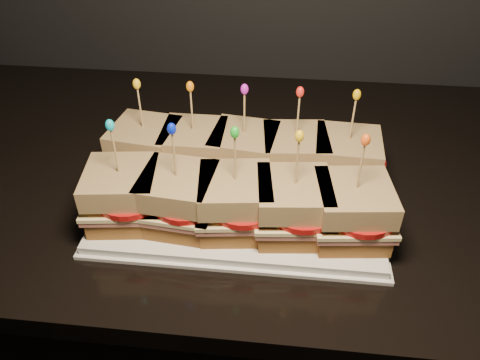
# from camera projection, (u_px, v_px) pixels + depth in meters

# --- Properties ---
(cabinet) EXTENTS (2.67, 0.70, 0.90)m
(cabinet) POSITION_uv_depth(u_px,v_px,m) (348.00, 332.00, 1.12)
(cabinet) COLOR black
(cabinet) RESTS_ON ground
(granite_slab) EXTENTS (2.71, 0.74, 0.03)m
(granite_slab) POSITION_uv_depth(u_px,v_px,m) (384.00, 178.00, 0.84)
(granite_slab) COLOR black
(granite_slab) RESTS_ON cabinet
(platter) EXTENTS (0.43, 0.27, 0.02)m
(platter) POSITION_uv_depth(u_px,v_px,m) (240.00, 203.00, 0.74)
(platter) COLOR white
(platter) RESTS_ON granite_slab
(platter_rim) EXTENTS (0.44, 0.28, 0.01)m
(platter_rim) POSITION_uv_depth(u_px,v_px,m) (240.00, 206.00, 0.75)
(platter_rim) COLOR white
(platter_rim) RESTS_ON granite_slab
(sandwich_0_bread_bot) EXTENTS (0.11, 0.11, 0.03)m
(sandwich_0_bread_bot) POSITION_uv_depth(u_px,v_px,m) (148.00, 163.00, 0.79)
(sandwich_0_bread_bot) COLOR brown
(sandwich_0_bread_bot) RESTS_ON platter
(sandwich_0_ham) EXTENTS (0.12, 0.12, 0.01)m
(sandwich_0_ham) POSITION_uv_depth(u_px,v_px,m) (147.00, 154.00, 0.78)
(sandwich_0_ham) COLOR #B16053
(sandwich_0_ham) RESTS_ON sandwich_0_bread_bot
(sandwich_0_cheese) EXTENTS (0.12, 0.12, 0.01)m
(sandwich_0_cheese) POSITION_uv_depth(u_px,v_px,m) (146.00, 151.00, 0.78)
(sandwich_0_cheese) COLOR #FFE99C
(sandwich_0_cheese) RESTS_ON sandwich_0_ham
(sandwich_0_tomato) EXTENTS (0.10, 0.10, 0.01)m
(sandwich_0_tomato) POSITION_uv_depth(u_px,v_px,m) (152.00, 149.00, 0.77)
(sandwich_0_tomato) COLOR red
(sandwich_0_tomato) RESTS_ON sandwich_0_cheese
(sandwich_0_bread_top) EXTENTS (0.11, 0.11, 0.03)m
(sandwich_0_bread_top) POSITION_uv_depth(u_px,v_px,m) (144.00, 136.00, 0.76)
(sandwich_0_bread_top) COLOR brown
(sandwich_0_bread_top) RESTS_ON sandwich_0_tomato
(sandwich_0_pick) EXTENTS (0.00, 0.00, 0.09)m
(sandwich_0_pick) POSITION_uv_depth(u_px,v_px,m) (141.00, 110.00, 0.73)
(sandwich_0_pick) COLOR tan
(sandwich_0_pick) RESTS_ON sandwich_0_bread_top
(sandwich_0_frill) EXTENTS (0.01, 0.01, 0.02)m
(sandwich_0_frill) POSITION_uv_depth(u_px,v_px,m) (137.00, 84.00, 0.71)
(sandwich_0_frill) COLOR yellow
(sandwich_0_frill) RESTS_ON sandwich_0_pick
(sandwich_1_bread_bot) EXTENTS (0.10, 0.10, 0.03)m
(sandwich_1_bread_bot) POSITION_uv_depth(u_px,v_px,m) (196.00, 166.00, 0.79)
(sandwich_1_bread_bot) COLOR brown
(sandwich_1_bread_bot) RESTS_ON platter
(sandwich_1_ham) EXTENTS (0.11, 0.10, 0.01)m
(sandwich_1_ham) POSITION_uv_depth(u_px,v_px,m) (195.00, 157.00, 0.78)
(sandwich_1_ham) COLOR #B16053
(sandwich_1_ham) RESTS_ON sandwich_1_bread_bot
(sandwich_1_cheese) EXTENTS (0.11, 0.11, 0.01)m
(sandwich_1_cheese) POSITION_uv_depth(u_px,v_px,m) (195.00, 154.00, 0.77)
(sandwich_1_cheese) COLOR #FFE99C
(sandwich_1_cheese) RESTS_ON sandwich_1_ham
(sandwich_1_tomato) EXTENTS (0.10, 0.10, 0.01)m
(sandwich_1_tomato) POSITION_uv_depth(u_px,v_px,m) (201.00, 152.00, 0.76)
(sandwich_1_tomato) COLOR red
(sandwich_1_tomato) RESTS_ON sandwich_1_cheese
(sandwich_1_bread_top) EXTENTS (0.10, 0.10, 0.03)m
(sandwich_1_bread_top) POSITION_uv_depth(u_px,v_px,m) (194.00, 139.00, 0.75)
(sandwich_1_bread_top) COLOR brown
(sandwich_1_bread_top) RESTS_ON sandwich_1_tomato
(sandwich_1_pick) EXTENTS (0.00, 0.00, 0.09)m
(sandwich_1_pick) POSITION_uv_depth(u_px,v_px,m) (192.00, 113.00, 0.73)
(sandwich_1_pick) COLOR tan
(sandwich_1_pick) RESTS_ON sandwich_1_bread_top
(sandwich_1_frill) EXTENTS (0.01, 0.01, 0.02)m
(sandwich_1_frill) POSITION_uv_depth(u_px,v_px,m) (190.00, 86.00, 0.70)
(sandwich_1_frill) COLOR orange
(sandwich_1_frill) RESTS_ON sandwich_1_pick
(sandwich_2_bread_bot) EXTENTS (0.11, 0.11, 0.03)m
(sandwich_2_bread_bot) POSITION_uv_depth(u_px,v_px,m) (244.00, 169.00, 0.78)
(sandwich_2_bread_bot) COLOR brown
(sandwich_2_bread_bot) RESTS_ON platter
(sandwich_2_ham) EXTENTS (0.12, 0.12, 0.01)m
(sandwich_2_ham) POSITION_uv_depth(u_px,v_px,m) (244.00, 160.00, 0.77)
(sandwich_2_ham) COLOR #B16053
(sandwich_2_ham) RESTS_ON sandwich_2_bread_bot
(sandwich_2_cheese) EXTENTS (0.12, 0.12, 0.01)m
(sandwich_2_cheese) POSITION_uv_depth(u_px,v_px,m) (244.00, 157.00, 0.76)
(sandwich_2_cheese) COLOR #FFE99C
(sandwich_2_cheese) RESTS_ON sandwich_2_ham
(sandwich_2_tomato) EXTENTS (0.10, 0.10, 0.01)m
(sandwich_2_tomato) POSITION_uv_depth(u_px,v_px,m) (251.00, 155.00, 0.75)
(sandwich_2_tomato) COLOR red
(sandwich_2_tomato) RESTS_ON sandwich_2_cheese
(sandwich_2_bread_top) EXTENTS (0.11, 0.11, 0.03)m
(sandwich_2_bread_top) POSITION_uv_depth(u_px,v_px,m) (244.00, 142.00, 0.75)
(sandwich_2_bread_top) COLOR brown
(sandwich_2_bread_top) RESTS_ON sandwich_2_tomato
(sandwich_2_pick) EXTENTS (0.00, 0.00, 0.09)m
(sandwich_2_pick) POSITION_uv_depth(u_px,v_px,m) (244.00, 116.00, 0.72)
(sandwich_2_pick) COLOR tan
(sandwich_2_pick) RESTS_ON sandwich_2_bread_top
(sandwich_2_frill) EXTENTS (0.01, 0.01, 0.02)m
(sandwich_2_frill) POSITION_uv_depth(u_px,v_px,m) (245.00, 89.00, 0.69)
(sandwich_2_frill) COLOR #CA1CCA
(sandwich_2_frill) RESTS_ON sandwich_2_pick
(sandwich_3_bread_bot) EXTENTS (0.11, 0.11, 0.03)m
(sandwich_3_bread_bot) POSITION_uv_depth(u_px,v_px,m) (293.00, 172.00, 0.77)
(sandwich_3_bread_bot) COLOR brown
(sandwich_3_bread_bot) RESTS_ON platter
(sandwich_3_ham) EXTENTS (0.12, 0.11, 0.01)m
(sandwich_3_ham) POSITION_uv_depth(u_px,v_px,m) (294.00, 163.00, 0.76)
(sandwich_3_ham) COLOR #B16053
(sandwich_3_ham) RESTS_ON sandwich_3_bread_bot
(sandwich_3_cheese) EXTENTS (0.12, 0.12, 0.01)m
(sandwich_3_cheese) POSITION_uv_depth(u_px,v_px,m) (294.00, 160.00, 0.76)
(sandwich_3_cheese) COLOR #FFE99C
(sandwich_3_cheese) RESTS_ON sandwich_3_ham
(sandwich_3_tomato) EXTENTS (0.10, 0.10, 0.01)m
(sandwich_3_tomato) POSITION_uv_depth(u_px,v_px,m) (302.00, 159.00, 0.75)
(sandwich_3_tomato) COLOR red
(sandwich_3_tomato) RESTS_ON sandwich_3_cheese
(sandwich_3_bread_top) EXTENTS (0.11, 0.11, 0.03)m
(sandwich_3_bread_top) POSITION_uv_depth(u_px,v_px,m) (296.00, 145.00, 0.74)
(sandwich_3_bread_top) COLOR brown
(sandwich_3_bread_top) RESTS_ON sandwich_3_tomato
(sandwich_3_pick) EXTENTS (0.00, 0.00, 0.09)m
(sandwich_3_pick) POSITION_uv_depth(u_px,v_px,m) (298.00, 119.00, 0.71)
(sandwich_3_pick) COLOR tan
(sandwich_3_pick) RESTS_ON sandwich_3_bread_top
(sandwich_3_frill) EXTENTS (0.01, 0.01, 0.02)m
(sandwich_3_frill) POSITION_uv_depth(u_px,v_px,m) (300.00, 92.00, 0.68)
(sandwich_3_frill) COLOR red
(sandwich_3_frill) RESTS_ON sandwich_3_pick
(sandwich_4_bread_bot) EXTENTS (0.10, 0.10, 0.03)m
(sandwich_4_bread_bot) POSITION_uv_depth(u_px,v_px,m) (343.00, 175.00, 0.77)
(sandwich_4_bread_bot) COLOR brown
(sandwich_4_bread_bot) RESTS_ON platter
(sandwich_4_ham) EXTENTS (0.11, 0.11, 0.01)m
(sandwich_4_ham) POSITION_uv_depth(u_px,v_px,m) (345.00, 167.00, 0.75)
(sandwich_4_ham) COLOR #B16053
(sandwich_4_ham) RESTS_ON sandwich_4_bread_bot
(sandwich_4_cheese) EXTENTS (0.12, 0.11, 0.01)m
(sandwich_4_cheese) POSITION_uv_depth(u_px,v_px,m) (345.00, 163.00, 0.75)
(sandwich_4_cheese) COLOR #FFE99C
(sandwich_4_cheese) RESTS_ON sandwich_4_ham
(sandwich_4_tomato) EXTENTS (0.10, 0.10, 0.01)m
(sandwich_4_tomato) POSITION_uv_depth(u_px,v_px,m) (354.00, 162.00, 0.74)
(sandwich_4_tomato) COLOR red
(sandwich_4_tomato) RESTS_ON sandwich_4_cheese
(sandwich_4_bread_top) EXTENTS (0.11, 0.11, 0.03)m
(sandwich_4_bread_top) POSITION_uv_depth(u_px,v_px,m) (348.00, 148.00, 0.73)
(sandwich_4_bread_top) COLOR brown
(sandwich_4_bread_top) RESTS_ON sandwich_4_tomato
(sandwich_4_pick) EXTENTS (0.00, 0.00, 0.09)m
(sandwich_4_pick) POSITION_uv_depth(u_px,v_px,m) (352.00, 122.00, 0.70)
(sandwich_4_pick) COLOR tan
(sandwich_4_pick) RESTS_ON sandwich_4_bread_top
(sandwich_4_frill) EXTENTS (0.01, 0.01, 0.02)m
(sandwich_4_frill) POSITION_uv_depth(u_px,v_px,m) (357.00, 95.00, 0.68)
(sandwich_4_frill) COLOR #EBAA09
(sandwich_4_frill) RESTS_ON sandwich_4_pick
(sandwich_5_bread_bot) EXTENTS (0.11, 0.11, 0.03)m
(sandwich_5_bread_bot) POSITION_uv_depth(u_px,v_px,m) (126.00, 210.00, 0.70)
(sandwich_5_bread_bot) COLOR brown
(sandwich_5_bread_bot) RESTS_ON platter
(sandwich_5_ham) EXTENTS (0.12, 0.12, 0.01)m
(sandwich_5_ham) POSITION_uv_depth(u_px,v_px,m) (125.00, 201.00, 0.69)
(sandwich_5_ham) COLOR #B16053
(sandwich_5_ham) RESTS_ON sandwich_5_bread_bot
(sandwich_5_cheese) EXTENTS (0.12, 0.12, 0.01)m
(sandwich_5_cheese) POSITION_uv_depth(u_px,v_px,m) (124.00, 197.00, 0.68)
(sandwich_5_cheese) COLOR #FFE99C
(sandwich_5_cheese) RESTS_ON sandwich_5_ham
(sandwich_5_tomato) EXTENTS (0.10, 0.10, 0.01)m
(sandwich_5_tomato) POSITION_uv_depth(u_px,v_px,m) (130.00, 196.00, 0.67)
(sandwich_5_tomato) COLOR red
(sandwich_5_tomato) RESTS_ON sandwich_5_cheese
(sandwich_5_bread_top) EXTENTS (0.11, 0.11, 0.03)m
(sandwich_5_bread_top) POSITION_uv_depth(u_px,v_px,m) (121.00, 181.00, 0.66)
(sandwich_5_bread_top) COLOR brown
(sandwich_5_bread_top) RESTS_ON sandwich_5_tomato
(sandwich_5_pick) EXTENTS (0.00, 0.00, 0.09)m
(sandwich_5_pick) POSITION_uv_depth(u_px,v_px,m) (115.00, 154.00, 0.64)
(sandwich_5_pick) COLOR tan
(sandwich_5_pick) RESTS_ON sandwich_5_bread_top
(sandwich_5_frill) EXTENTS (0.01, 0.01, 0.02)m
(sandwich_5_frill) POSITION_uv_depth(u_px,v_px,m) (110.00, 125.00, 0.61)
(sandwich_5_frill) COLOR #0EB6C2
(sandwich_5_frill) RESTS_ON sandwich_5_pick
(sandwich_6_bread_bot) EXTENTS (0.11, 0.11, 0.03)m
(sandwich_6_bread_bot) POSITION_uv_depth(u_px,v_px,m) (180.00, 214.00, 0.69)
(sandwich_6_bread_bot) COLOR brown
(sandwich_6_bread_bot) RESTS_ON platter
(sandwich_6_ham) EXTENTS (0.12, 0.11, 0.01)m
(sandwich_6_ham) POSITION_uv_depth(u_px,v_px,m) (179.00, 205.00, 0.68)
(sandwich_6_ham) COLOR #B16053
(sandwich_6_ham) RESTS_ON sandwich_6_bread_bot
(sandwich_6_cheese) EXTENTS (0.12, 0.12, 0.01)m
(sandwich_6_cheese) POSITION_uv_depth(u_px,v_px,m) (179.00, 201.00, 0.67)
(sandwich_6_cheese) COLOR #FFE99C
(sandwich_6_cheese) RESTS_ON sandwich_6_ham
(sandwich_6_tomato) EXTENTS (0.10, 0.10, 0.01)m
(sandwich_6_tomato) POSITION_uv_depth(u_px,v_px,m) (186.00, 200.00, 0.66)
(sandwich_6_tomato) COLOR red
(sandwich_6_tomato) RESTS_ON sandwich_6_cheese
(sandwich_6_bread_top) EXTENTS (0.11, 0.11, 0.03)m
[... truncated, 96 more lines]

